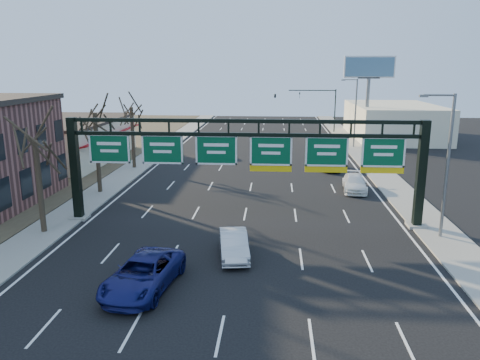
# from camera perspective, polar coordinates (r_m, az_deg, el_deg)

# --- Properties ---
(ground) EXTENTS (160.00, 160.00, 0.00)m
(ground) POSITION_cam_1_polar(r_m,az_deg,el_deg) (25.13, -0.84, -11.12)
(ground) COLOR black
(ground) RESTS_ON ground
(sidewalk_left) EXTENTS (3.00, 120.00, 0.12)m
(sidewalk_left) POSITION_cam_1_polar(r_m,az_deg,el_deg) (46.43, -14.51, 0.17)
(sidewalk_left) COLOR gray
(sidewalk_left) RESTS_ON ground
(sidewalk_right) EXTENTS (3.00, 120.00, 0.12)m
(sidewalk_right) POSITION_cam_1_polar(r_m,az_deg,el_deg) (45.28, 17.87, -0.39)
(sidewalk_right) COLOR gray
(sidewalk_right) RESTS_ON ground
(lane_markings) EXTENTS (21.60, 120.00, 0.01)m
(lane_markings) POSITION_cam_1_polar(r_m,az_deg,el_deg) (44.05, 1.47, -0.18)
(lane_markings) COLOR white
(lane_markings) RESTS_ON ground
(sign_gantry) EXTENTS (24.60, 1.20, 7.20)m
(sign_gantry) POSITION_cam_1_polar(r_m,az_deg,el_deg) (31.35, 0.72, 2.80)
(sign_gantry) COLOR black
(sign_gantry) RESTS_ON ground
(cream_strip) EXTENTS (10.90, 18.40, 4.70)m
(cream_strip) POSITION_cam_1_polar(r_m,az_deg,el_deg) (57.42, -20.05, 4.64)
(cream_strip) COLOR beige
(cream_strip) RESTS_ON ground
(building_right_distant) EXTENTS (12.00, 20.00, 5.00)m
(building_right_distant) POSITION_cam_1_polar(r_m,az_deg,el_deg) (75.34, 18.16, 6.85)
(building_right_distant) COLOR beige
(building_right_distant) RESTS_ON ground
(tree_gantry) EXTENTS (3.60, 3.60, 8.48)m
(tree_gantry) POSITION_cam_1_polar(r_m,az_deg,el_deg) (31.64, -23.92, 6.29)
(tree_gantry) COLOR #32251B
(tree_gantry) RESTS_ON sidewalk_left
(tree_mid) EXTENTS (3.60, 3.60, 9.24)m
(tree_mid) POSITION_cam_1_polar(r_m,az_deg,el_deg) (40.64, -17.42, 9.26)
(tree_mid) COLOR #32251B
(tree_mid) RESTS_ON sidewalk_left
(tree_far) EXTENTS (3.60, 3.60, 8.86)m
(tree_far) POSITION_cam_1_polar(r_m,az_deg,el_deg) (50.08, -13.19, 9.81)
(tree_far) COLOR #32251B
(tree_far) RESTS_ON sidewalk_left
(streetlight_near) EXTENTS (2.15, 0.22, 9.00)m
(streetlight_near) POSITION_cam_1_polar(r_m,az_deg,el_deg) (31.04, 23.81, 2.37)
(streetlight_near) COLOR slate
(streetlight_near) RESTS_ON sidewalk_right
(streetlight_far) EXTENTS (2.15, 0.22, 9.00)m
(streetlight_far) POSITION_cam_1_polar(r_m,az_deg,el_deg) (63.82, 13.80, 8.36)
(streetlight_far) COLOR slate
(streetlight_far) RESTS_ON sidewalk_right
(billboard_right) EXTENTS (7.00, 0.50, 12.00)m
(billboard_right) POSITION_cam_1_polar(r_m,az_deg,el_deg) (68.95, 15.44, 11.95)
(billboard_right) COLOR slate
(billboard_right) RESTS_ON ground
(traffic_signal_mast) EXTENTS (10.16, 0.54, 7.00)m
(traffic_signal_mast) POSITION_cam_1_polar(r_m,az_deg,el_deg) (77.97, 7.04, 9.84)
(traffic_signal_mast) COLOR black
(traffic_signal_mast) RESTS_ON ground
(car_blue_suv) EXTENTS (3.45, 6.07, 1.60)m
(car_blue_suv) POSITION_cam_1_polar(r_m,az_deg,el_deg) (23.48, -11.70, -11.14)
(car_blue_suv) COLOR navy
(car_blue_suv) RESTS_ON ground
(car_silver_sedan) EXTENTS (2.17, 4.55, 1.44)m
(car_silver_sedan) POSITION_cam_1_polar(r_m,az_deg,el_deg) (26.75, -0.77, -7.86)
(car_silver_sedan) COLOR silver
(car_silver_sedan) RESTS_ON ground
(car_white_wagon) EXTENTS (2.33, 4.91, 1.38)m
(car_white_wagon) POSITION_cam_1_polar(r_m,az_deg,el_deg) (41.84, 13.79, -0.36)
(car_white_wagon) COLOR white
(car_white_wagon) RESTS_ON ground
(car_grey_far) EXTENTS (2.58, 4.71, 1.52)m
(car_grey_far) POSITION_cam_1_polar(r_m,az_deg,el_deg) (49.86, 11.24, 2.08)
(car_grey_far) COLOR #414346
(car_grey_far) RESTS_ON ground
(car_silver_distant) EXTENTS (2.40, 5.04, 1.60)m
(car_silver_distant) POSITION_cam_1_polar(r_m,az_deg,el_deg) (56.22, -4.00, 3.64)
(car_silver_distant) COLOR silver
(car_silver_distant) RESTS_ON ground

